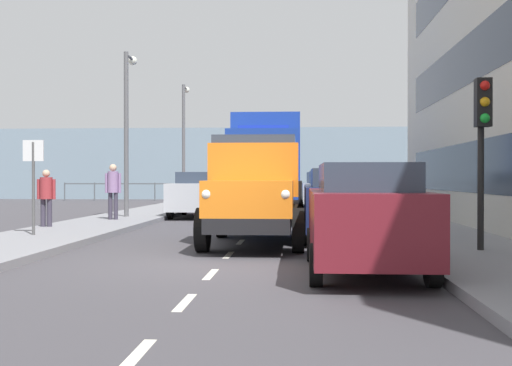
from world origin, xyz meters
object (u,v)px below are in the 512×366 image
car_grey_kerbside_2 (332,197)px  lamp_post_promenade (128,117)px  car_navy_kerbside_1 (342,203)px  car_red_oppositeside_1 (222,190)px  lorry_cargo_blue (268,163)px  traffic_light_near (482,126)px  lamp_post_far (184,133)px  car_white_kerbside_3 (326,193)px  car_maroon_kerbside_near (364,216)px  car_silver_oppositeside_0 (201,194)px  truck_vintage_orange (255,193)px  street_sign (33,170)px  pedestrian_couple_a (46,193)px  pedestrian_couple_b (113,187)px

car_grey_kerbside_2 → lamp_post_promenade: 7.76m
car_navy_kerbside_1 → car_red_oppositeside_1: 16.59m
lorry_cargo_blue → traffic_light_near: bearing=110.1°
lorry_cargo_blue → lamp_post_far: size_ratio=1.34×
traffic_light_near → lamp_post_promenade: lamp_post_promenade is taller
traffic_light_near → lamp_post_far: (9.29, -20.41, 1.35)m
car_grey_kerbside_2 → lamp_post_far: size_ratio=0.62×
car_white_kerbside_3 → car_red_oppositeside_1: (4.80, -6.03, 0.00)m
car_grey_kerbside_2 → lamp_post_far: lamp_post_far is taller
car_maroon_kerbside_near → car_grey_kerbside_2: bearing=-90.0°
lamp_post_far → car_silver_oppositeside_0: bearing=104.5°
traffic_light_near → lamp_post_promenade: (9.44, -10.08, 1.16)m
truck_vintage_orange → car_silver_oppositeside_0: (2.79, -10.19, -0.28)m
car_maroon_kerbside_near → street_sign: street_sign is taller
car_grey_kerbside_2 → car_white_kerbside_3: size_ratio=0.94×
truck_vintage_orange → lamp_post_promenade: bearing=-58.0°
traffic_light_near → car_grey_kerbside_2: bearing=-74.3°
pedestrian_couple_a → lamp_post_far: bearing=-94.2°
car_white_kerbside_3 → car_silver_oppositeside_0: size_ratio=0.89×
car_grey_kerbside_2 → street_sign: (7.32, 5.82, 0.79)m
truck_vintage_orange → car_navy_kerbside_1: size_ratio=1.40×
car_white_kerbside_3 → car_red_oppositeside_1: bearing=-51.5°
pedestrian_couple_b → pedestrian_couple_a: bearing=72.9°
car_maroon_kerbside_near → pedestrian_couple_a: size_ratio=2.73×
lorry_cargo_blue → street_sign: size_ratio=3.65×
car_grey_kerbside_2 → car_navy_kerbside_1: bearing=90.0°
car_navy_kerbside_1 → car_silver_oppositeside_0: same height
car_red_oppositeside_1 → traffic_light_near: (-7.17, 19.16, 1.57)m
lorry_cargo_blue → car_red_oppositeside_1: (2.55, -6.53, -1.18)m
car_grey_kerbside_2 → pedestrian_couple_a: pedestrian_couple_a is taller
car_grey_kerbside_2 → traffic_light_near: traffic_light_near is taller
truck_vintage_orange → car_white_kerbside_3: (-2.02, -11.14, -0.28)m
car_white_kerbside_3 → car_silver_oppositeside_0: bearing=11.2°
car_maroon_kerbside_near → car_silver_oppositeside_0: same height
car_navy_kerbside_1 → car_white_kerbside_3: (0.00, -9.85, 0.00)m
pedestrian_couple_a → street_sign: size_ratio=0.70×
lamp_post_far → street_sign: 17.92m
car_navy_kerbside_1 → pedestrian_couple_b: 8.69m
pedestrian_couple_b → lamp_post_far: bearing=-90.7°
car_navy_kerbside_1 → car_silver_oppositeside_0: 10.12m
lorry_cargo_blue → lamp_post_promenade: (4.82, 2.55, 1.56)m
car_silver_oppositeside_0 → lamp_post_far: lamp_post_far is taller
car_white_kerbside_3 → pedestrian_couple_b: (7.08, 4.82, 0.32)m
truck_vintage_orange → street_sign: (5.30, -0.63, 0.50)m
car_maroon_kerbside_near → car_white_kerbside_3: size_ratio=1.06×
traffic_light_near → pedestrian_couple_a: bearing=-26.5°
car_red_oppositeside_1 → pedestrian_couple_a: 14.35m
lamp_post_promenade → car_red_oppositeside_1: bearing=-104.0°
car_navy_kerbside_1 → lamp_post_promenade: size_ratio=0.70×
car_white_kerbside_3 → car_navy_kerbside_1: bearing=90.0°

